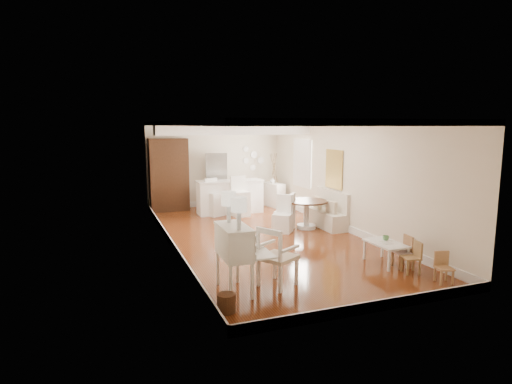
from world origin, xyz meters
TOP-DOWN VIEW (x-y plane):
  - room at (0.04, 0.32)m, footprint 9.00×9.04m
  - secretary_bureau at (-1.70, -3.03)m, footprint 0.89×0.90m
  - gustavian_armchair at (-0.92, -3.01)m, footprint 0.81×0.81m
  - wicker_basket at (-2.04, -3.72)m, footprint 0.32×0.32m
  - kids_table at (1.53, -2.70)m, footprint 0.52×0.87m
  - kids_chair_a at (1.63, -3.31)m, footprint 0.36×0.36m
  - kids_chair_b at (1.69, -2.98)m, footprint 0.34×0.34m
  - kids_chair_c at (1.83, -3.92)m, footprint 0.33×0.33m
  - banquette at (1.99, 0.50)m, footprint 0.52×1.60m
  - dining_table at (1.41, 0.48)m, footprint 1.33×1.33m
  - slip_chair_near at (0.66, 0.33)m, footprint 0.65×0.65m
  - slip_chair_far at (0.83, 0.61)m, footprint 0.65×0.65m
  - breakfast_counter at (0.10, 3.10)m, footprint 2.05×0.65m
  - bar_stool_left at (-0.44, 2.90)m, footprint 0.59×0.59m
  - bar_stool_right at (0.26, 2.57)m, footprint 0.51×0.51m
  - pantry_cabinet at (-1.60, 4.18)m, footprint 1.20×0.60m
  - fridge at (0.30, 4.15)m, footprint 0.75×0.65m
  - sideboard at (1.81, 3.65)m, footprint 0.55×0.89m
  - pencil_cup at (1.62, -2.56)m, footprint 0.16×0.16m
  - branch_vase at (1.77, 3.67)m, footprint 0.19×0.19m

SIDE VIEW (x-z plane):
  - wicker_basket at x=-2.04m, z-range 0.00..0.28m
  - kids_table at x=1.53m, z-range 0.00..0.43m
  - kids_chair_c at x=1.83m, z-range 0.00..0.55m
  - kids_chair_a at x=1.63m, z-range 0.00..0.61m
  - kids_chair_b at x=1.69m, z-range 0.00..0.63m
  - dining_table at x=1.41m, z-range 0.00..0.75m
  - sideboard at x=1.81m, z-range 0.00..0.79m
  - slip_chair_near at x=0.66m, z-range 0.00..0.95m
  - slip_chair_far at x=0.83m, z-range 0.00..0.95m
  - pencil_cup at x=1.62m, z-range 0.43..0.53m
  - banquette at x=1.99m, z-range 0.00..0.98m
  - breakfast_counter at x=0.10m, z-range 0.00..1.03m
  - gustavian_armchair at x=-0.92m, z-range 0.00..1.04m
  - secretary_bureau at x=-1.70m, z-range 0.00..1.12m
  - bar_stool_left at x=-0.44m, z-range 0.00..1.12m
  - bar_stool_right at x=0.26m, z-range 0.00..1.19m
  - branch_vase at x=1.77m, z-range 0.79..0.97m
  - fridge at x=0.30m, z-range 0.00..1.80m
  - pantry_cabinet at x=-1.60m, z-range 0.00..2.30m
  - room at x=0.04m, z-range 0.57..3.39m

